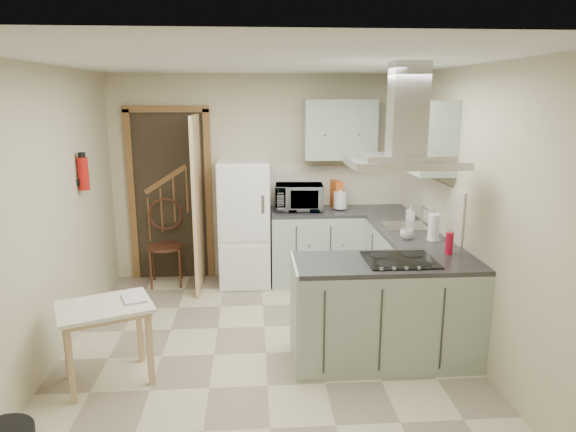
{
  "coord_description": "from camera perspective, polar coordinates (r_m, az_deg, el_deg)",
  "views": [
    {
      "loc": [
        -0.09,
        -4.19,
        2.24
      ],
      "look_at": [
        0.23,
        0.45,
        1.15
      ],
      "focal_mm": 32.0,
      "sensor_mm": 36.0,
      "label": 1
    }
  ],
  "objects": [
    {
      "name": "floor",
      "position": [
        4.75,
        -2.5,
        -14.95
      ],
      "size": [
        4.2,
        4.2,
        0.0
      ],
      "primitive_type": "plane",
      "color": "beige",
      "rests_on": "ground"
    },
    {
      "name": "ceiling",
      "position": [
        4.2,
        -2.85,
        16.73
      ],
      "size": [
        4.2,
        4.2,
        0.0
      ],
      "primitive_type": "plane",
      "rotation": [
        3.14,
        0.0,
        0.0
      ],
      "color": "silver",
      "rests_on": "back_wall"
    },
    {
      "name": "back_wall",
      "position": [
        6.37,
        -3.12,
        4.24
      ],
      "size": [
        3.6,
        0.0,
        3.6
      ],
      "primitive_type": "plane",
      "rotation": [
        1.57,
        0.0,
        0.0
      ],
      "color": "#BEB493",
      "rests_on": "floor"
    },
    {
      "name": "left_wall",
      "position": [
        4.63,
        -25.53,
        -0.47
      ],
      "size": [
        0.0,
        4.2,
        4.2
      ],
      "primitive_type": "plane",
      "rotation": [
        1.57,
        0.0,
        1.57
      ],
      "color": "#BEB493",
      "rests_on": "floor"
    },
    {
      "name": "right_wall",
      "position": [
        4.7,
        19.85,
        0.24
      ],
      "size": [
        0.0,
        4.2,
        4.2
      ],
      "primitive_type": "plane",
      "rotation": [
        1.57,
        0.0,
        -1.57
      ],
      "color": "#BEB493",
      "rests_on": "floor"
    },
    {
      "name": "doorway",
      "position": [
        6.45,
        -12.92,
        2.23
      ],
      "size": [
        1.1,
        0.12,
        2.1
      ],
      "primitive_type": "cube",
      "color": "brown",
      "rests_on": "floor"
    },
    {
      "name": "fridge",
      "position": [
        6.17,
        -4.87,
        -0.82
      ],
      "size": [
        0.6,
        0.6,
        1.5
      ],
      "primitive_type": "cube",
      "color": "white",
      "rests_on": "floor"
    },
    {
      "name": "counter_back",
      "position": [
        6.29,
        3.04,
        -3.34
      ],
      "size": [
        1.08,
        0.6,
        0.9
      ],
      "primitive_type": "cube",
      "color": "#9EB2A0",
      "rests_on": "floor"
    },
    {
      "name": "counter_right",
      "position": [
        5.83,
        12.11,
        -4.99
      ],
      "size": [
        0.6,
        1.95,
        0.9
      ],
      "primitive_type": "cube",
      "color": "#9EB2A0",
      "rests_on": "floor"
    },
    {
      "name": "splashback",
      "position": [
        6.46,
        5.46,
        3.42
      ],
      "size": [
        1.68,
        0.02,
        0.5
      ],
      "primitive_type": "cube",
      "color": "beige",
      "rests_on": "counter_back"
    },
    {
      "name": "wall_cabinet_back",
      "position": [
        6.21,
        5.75,
        9.54
      ],
      "size": [
        0.85,
        0.35,
        0.7
      ],
      "primitive_type": "cube",
      "color": "#9EB2A0",
      "rests_on": "back_wall"
    },
    {
      "name": "wall_cabinet_right",
      "position": [
        5.34,
        14.96,
        8.57
      ],
      "size": [
        0.35,
        0.9,
        0.7
      ],
      "primitive_type": "cube",
      "color": "#9EB2A0",
      "rests_on": "right_wall"
    },
    {
      "name": "peninsula",
      "position": [
        4.53,
        10.8,
        -10.34
      ],
      "size": [
        1.55,
        0.65,
        0.9
      ],
      "primitive_type": "cube",
      "color": "#9EB2A0",
      "rests_on": "floor"
    },
    {
      "name": "hob",
      "position": [
        4.4,
        12.32,
        -4.79
      ],
      "size": [
        0.58,
        0.5,
        0.01
      ],
      "primitive_type": "cube",
      "color": "black",
      "rests_on": "peninsula"
    },
    {
      "name": "extractor_hood",
      "position": [
        4.22,
        12.87,
        5.78
      ],
      "size": [
        0.9,
        0.55,
        0.1
      ],
      "primitive_type": "cube",
      "color": "silver",
      "rests_on": "ceiling"
    },
    {
      "name": "sink",
      "position": [
        5.54,
        12.83,
        -1.08
      ],
      "size": [
        0.45,
        0.4,
        0.01
      ],
      "primitive_type": "cube",
      "color": "silver",
      "rests_on": "counter_right"
    },
    {
      "name": "fire_extinguisher",
      "position": [
        5.4,
        -21.79,
        4.38
      ],
      "size": [
        0.1,
        0.1,
        0.32
      ],
      "primitive_type": "cylinder",
      "color": "#B2140F",
      "rests_on": "left_wall"
    },
    {
      "name": "drop_leaf_table",
      "position": [
        4.43,
        -19.42,
        -13.21
      ],
      "size": [
        0.85,
        0.75,
        0.65
      ],
      "primitive_type": "cube",
      "rotation": [
        0.0,
        0.0,
        0.4
      ],
      "color": "tan",
      "rests_on": "floor"
    },
    {
      "name": "bentwood_chair",
      "position": [
        6.35,
        -13.48,
        -3.35
      ],
      "size": [
        0.46,
        0.46,
        0.94
      ],
      "primitive_type": "cube",
      "rotation": [
        0.0,
        0.0,
        0.09
      ],
      "color": "#483018",
      "rests_on": "floor"
    },
    {
      "name": "microwave",
      "position": [
        6.15,
        1.23,
        2.09
      ],
      "size": [
        0.58,
        0.41,
        0.31
      ],
      "primitive_type": "imported",
      "rotation": [
        0.0,
        0.0,
        -0.06
      ],
      "color": "black",
      "rests_on": "counter_back"
    },
    {
      "name": "kettle",
      "position": [
        6.2,
        5.83,
        1.78
      ],
      "size": [
        0.21,
        0.21,
        0.24
      ],
      "primitive_type": "cylinder",
      "rotation": [
        0.0,
        0.0,
        -0.33
      ],
      "color": "white",
      "rests_on": "counter_back"
    },
    {
      "name": "cereal_box",
      "position": [
        6.33,
        5.4,
        2.44
      ],
      "size": [
        0.13,
        0.23,
        0.33
      ],
      "primitive_type": "cube",
      "rotation": [
        0.0,
        0.0,
        0.2
      ],
      "color": "#DD581A",
      "rests_on": "counter_back"
    },
    {
      "name": "soap_bottle",
      "position": [
        5.79,
        13.44,
        0.33
      ],
      "size": [
        0.08,
        0.08,
        0.17
      ],
      "primitive_type": "imported",
      "rotation": [
        0.0,
        0.0,
        -0.01
      ],
      "color": "silver",
      "rests_on": "counter_right"
    },
    {
      "name": "paper_towel",
      "position": [
        5.03,
        15.88,
        -1.19
      ],
      "size": [
        0.14,
        0.14,
        0.27
      ],
      "primitive_type": "cylinder",
      "rotation": [
        0.0,
        0.0,
        0.42
      ],
      "color": "white",
      "rests_on": "counter_right"
    },
    {
      "name": "cup",
      "position": [
        5.04,
        13.06,
        -1.99
      ],
      "size": [
        0.15,
        0.15,
        0.1
      ],
      "primitive_type": "imported",
      "rotation": [
        0.0,
        0.0,
        -0.22
      ],
      "color": "white",
      "rests_on": "counter_right"
    },
    {
      "name": "red_bottle",
      "position": [
        4.66,
        17.48,
        -2.91
      ],
      "size": [
        0.08,
        0.08,
        0.19
      ],
      "primitive_type": "cylinder",
      "rotation": [
        0.0,
        0.0,
        -0.14
      ],
      "color": "red",
      "rests_on": "peninsula"
    },
    {
      "name": "book",
      "position": [
        4.31,
        -17.93,
        -8.3
      ],
      "size": [
        0.25,
        0.29,
        0.11
      ],
      "primitive_type": "imported",
      "rotation": [
        0.0,
        0.0,
        0.39
      ],
      "color": "#AB4739",
      "rests_on": "drop_leaf_table"
    }
  ]
}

